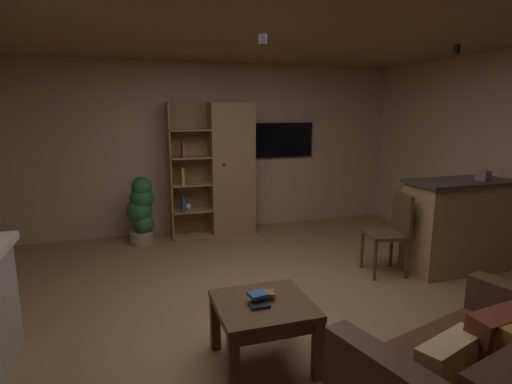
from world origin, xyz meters
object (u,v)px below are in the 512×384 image
tissue_box (483,176)px  wall_mounted_tv (283,140)px  coffee_table (264,314)px  potted_floor_plant (141,210)px  kitchen_bar_counter (467,224)px  table_book_0 (259,305)px  dining_chair (392,228)px  bookshelf_cabinet (226,170)px  table_book_2 (258,295)px  table_book_1 (266,294)px

tissue_box → wall_mounted_tv: 2.89m
coffee_table → potted_floor_plant: 3.14m
kitchen_bar_counter → table_book_0: size_ratio=11.20×
wall_mounted_tv → potted_floor_plant: bearing=-169.6°
kitchen_bar_counter → wall_mounted_tv: bearing=118.6°
potted_floor_plant → dining_chair: bearing=-35.7°
tissue_box → dining_chair: (-0.99, 0.21, -0.57)m
bookshelf_cabinet → table_book_2: 3.32m
table_book_1 → tissue_box: bearing=17.4°
coffee_table → potted_floor_plant: bearing=103.5°
table_book_0 → wall_mounted_tv: bearing=66.3°
kitchen_bar_counter → table_book_2: 3.04m
bookshelf_cabinet → coffee_table: size_ratio=2.87×
bookshelf_cabinet → tissue_box: bearing=-44.0°
table_book_0 → wall_mounted_tv: wall_mounted_tv is taller
coffee_table → table_book_0: 0.12m
kitchen_bar_counter → potted_floor_plant: (-3.55, 2.03, -0.04)m
bookshelf_cabinet → potted_floor_plant: bearing=-170.9°
potted_floor_plant → kitchen_bar_counter: bearing=-29.7°
kitchen_bar_counter → dining_chair: 0.93m
kitchen_bar_counter → dining_chair: (-0.92, 0.13, 0.00)m
wall_mounted_tv → tissue_box: bearing=-61.0°
dining_chair → wall_mounted_tv: bearing=100.1°
kitchen_bar_counter → dining_chair: kitchen_bar_counter is taller
dining_chair → wall_mounted_tv: (-0.41, 2.30, 0.83)m
table_book_2 → dining_chair: dining_chair is taller
wall_mounted_tv → coffee_table: bearing=-113.3°
table_book_1 → potted_floor_plant: (-0.77, 3.00, -0.03)m
tissue_box → dining_chair: bearing=167.9°
bookshelf_cabinet → wall_mounted_tv: 1.09m
kitchen_bar_counter → wall_mounted_tv: wall_mounted_tv is taller
table_book_1 → table_book_2: 0.10m
coffee_table → potted_floor_plant: potted_floor_plant is taller
bookshelf_cabinet → dining_chair: bearing=-56.3°
bookshelf_cabinet → kitchen_bar_counter: 3.24m
potted_floor_plant → wall_mounted_tv: wall_mounted_tv is taller
wall_mounted_tv → table_book_0: bearing=-113.7°
table_book_1 → table_book_2: bearing=-148.7°
coffee_table → table_book_1: bearing=53.9°
table_book_0 → table_book_1: bearing=49.4°
bookshelf_cabinet → table_book_2: bearing=-99.6°
potted_floor_plant → tissue_box: bearing=-30.2°
kitchen_bar_counter → table_book_1: (-2.79, -0.98, -0.02)m
coffee_table → table_book_1: 0.14m
table_book_2 → potted_floor_plant: size_ratio=0.13×
table_book_0 → kitchen_bar_counter: bearing=20.6°
table_book_0 → potted_floor_plant: 3.18m
dining_chair → wall_mounted_tv: size_ratio=0.95×
table_book_1 → potted_floor_plant: bearing=104.3°
tissue_box → table_book_1: size_ratio=1.02×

